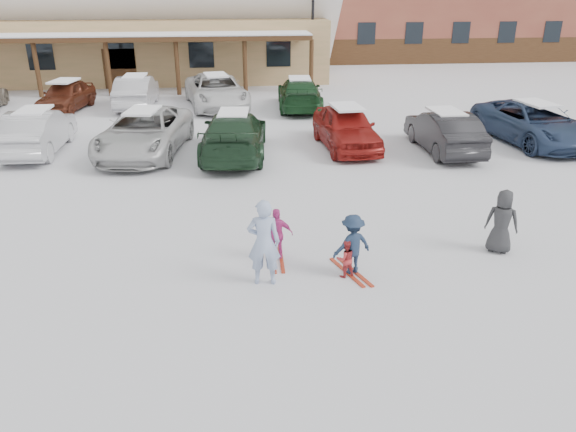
{
  "coord_description": "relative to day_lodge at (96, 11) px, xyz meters",
  "views": [
    {
      "loc": [
        -0.84,
        -10.2,
        5.75
      ],
      "look_at": [
        0.3,
        1.0,
        1.0
      ],
      "focal_mm": 35.0,
      "sensor_mm": 36.0,
      "label": 1
    }
  ],
  "objects": [
    {
      "name": "parked_car_3",
      "position": [
        8.23,
        -18.94,
        -3.17
      ],
      "size": [
        2.6,
        5.5,
        1.55
      ],
      "primitive_type": "imported",
      "rotation": [
        0.0,
        0.0,
        3.06
      ],
      "color": "#1C3722",
      "rests_on": "ground"
    },
    {
      "name": "day_lodge",
      "position": [
        0.0,
        0.0,
        0.0
      ],
      "size": [
        29.12,
        12.5,
        10.38
      ],
      "color": "tan",
      "rests_on": "ground"
    },
    {
      "name": "child_magenta",
      "position": [
        9.05,
        -27.02,
        -3.34
      ],
      "size": [
        0.71,
        0.31,
        1.2
      ],
      "primitive_type": "imported",
      "rotation": [
        0.0,
        0.0,
        3.12
      ],
      "color": "#C43384",
      "rests_on": "ground"
    },
    {
      "name": "parked_car_9",
      "position": [
        3.64,
        -10.26,
        -3.19
      ],
      "size": [
        1.61,
        4.61,
        1.52
      ],
      "primitive_type": "imported",
      "rotation": [
        0.0,
        0.0,
        3.14
      ],
      "color": "#AAA8AD",
      "rests_on": "ground"
    },
    {
      "name": "skis_child_magenta",
      "position": [
        9.05,
        -27.02,
        -3.93
      ],
      "size": [
        0.23,
        1.4,
        0.03
      ],
      "primitive_type": "cube",
      "rotation": [
        0.0,
        0.0,
        3.12
      ],
      "color": "#A42D17",
      "rests_on": "ground"
    },
    {
      "name": "parked_car_2",
      "position": [
        5.07,
        -18.32,
        -3.17
      ],
      "size": [
        3.35,
        5.9,
        1.55
      ],
      "primitive_type": "imported",
      "rotation": [
        0.0,
        0.0,
        -0.14
      ],
      "color": "#BCBCBC",
      "rests_on": "ground"
    },
    {
      "name": "parked_car_10",
      "position": [
        7.49,
        -10.62,
        -3.16
      ],
      "size": [
        3.49,
        5.97,
        1.56
      ],
      "primitive_type": "imported",
      "rotation": [
        0.0,
        0.0,
        0.17
      ],
      "color": "silver",
      "rests_on": "ground"
    },
    {
      "name": "lamp_post",
      "position": [
        13.09,
        -4.05,
        -0.24
      ],
      "size": [
        0.5,
        0.25,
        6.59
      ],
      "color": "black",
      "rests_on": "ground"
    },
    {
      "name": "ground",
      "position": [
        9.0,
        -27.96,
        -3.94
      ],
      "size": [
        160.0,
        160.0,
        0.0
      ],
      "primitive_type": "plane",
      "color": "silver",
      "rests_on": "ground"
    },
    {
      "name": "parked_car_4",
      "position": [
        12.31,
        -18.35,
        -3.18
      ],
      "size": [
        2.14,
        4.63,
        1.54
      ],
      "primitive_type": "imported",
      "rotation": [
        0.0,
        0.0,
        0.07
      ],
      "color": "maroon",
      "rests_on": "ground"
    },
    {
      "name": "child_navy",
      "position": [
        10.56,
        -27.82,
        -3.28
      ],
      "size": [
        0.97,
        0.74,
        1.33
      ],
      "primitive_type": "imported",
      "rotation": [
        0.0,
        0.0,
        3.47
      ],
      "color": "#1A2941",
      "rests_on": "ground"
    },
    {
      "name": "parked_car_6",
      "position": [
        19.5,
        -18.37,
        -3.18
      ],
      "size": [
        3.23,
        5.78,
        1.53
      ],
      "primitive_type": "imported",
      "rotation": [
        0.0,
        0.0,
        0.13
      ],
      "color": "navy",
      "rests_on": "ground"
    },
    {
      "name": "parked_car_8",
      "position": [
        0.41,
        -10.6,
        -3.25
      ],
      "size": [
        2.28,
        4.29,
        1.39
      ],
      "primitive_type": "imported",
      "rotation": [
        0.0,
        0.0,
        -0.16
      ],
      "color": "#5B2616",
      "rests_on": "ground"
    },
    {
      "name": "skis_child_navy",
      "position": [
        10.56,
        -27.82,
        -3.93
      ],
      "size": [
        0.64,
        1.39,
        0.03
      ],
      "primitive_type": "cube",
      "rotation": [
        0.0,
        0.0,
        3.47
      ],
      "color": "#A42D17",
      "rests_on": "ground"
    },
    {
      "name": "parked_car_11",
      "position": [
        11.45,
        -11.41,
        -3.22
      ],
      "size": [
        2.36,
        5.12,
        1.45
      ],
      "primitive_type": "imported",
      "rotation": [
        0.0,
        0.0,
        3.07
      ],
      "color": "#173D1E",
      "rests_on": "ground"
    },
    {
      "name": "toddler_red",
      "position": [
        10.4,
        -27.96,
        -3.53
      ],
      "size": [
        0.45,
        0.38,
        0.82
      ],
      "primitive_type": "imported",
      "rotation": [
        0.0,
        0.0,
        3.33
      ],
      "color": "#AC2C2E",
      "rests_on": "ground"
    },
    {
      "name": "bystander_dark",
      "position": [
        14.11,
        -27.15,
        -3.2
      ],
      "size": [
        0.86,
        0.77,
        1.48
      ],
      "primitive_type": "imported",
      "rotation": [
        0.0,
        0.0,
        2.61
      ],
      "color": "#2A2A2C",
      "rests_on": "ground"
    },
    {
      "name": "parked_car_1",
      "position": [
        1.24,
        -17.78,
        -3.18
      ],
      "size": [
        1.64,
        4.66,
        1.53
      ],
      "primitive_type": "imported",
      "rotation": [
        0.0,
        0.0,
        3.14
      ],
      "color": "#ABACB0",
      "rests_on": "ground"
    },
    {
      "name": "parked_car_5",
      "position": [
        15.72,
        -19.15,
        -3.21
      ],
      "size": [
        1.63,
        4.47,
        1.46
      ],
      "primitive_type": "imported",
      "rotation": [
        0.0,
        0.0,
        3.16
      ],
      "color": "black",
      "rests_on": "ground"
    },
    {
      "name": "adult_skier",
      "position": [
        8.7,
        -28.05,
        -3.03
      ],
      "size": [
        0.7,
        0.49,
        1.82
      ],
      "primitive_type": "imported",
      "rotation": [
        0.0,
        0.0,
        3.06
      ],
      "color": "#94A7CC",
      "rests_on": "ground"
    }
  ]
}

